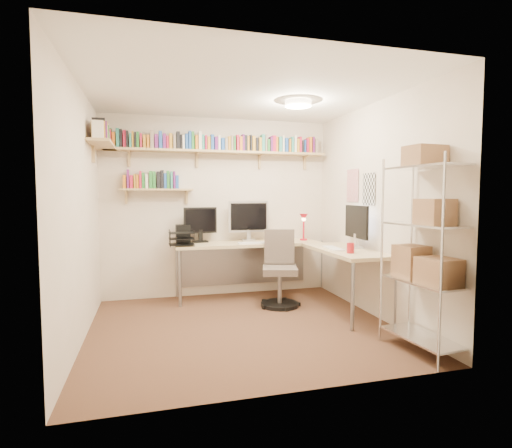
# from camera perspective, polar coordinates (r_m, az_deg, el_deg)

# --- Properties ---
(ground) EXTENTS (3.20, 3.20, 0.00)m
(ground) POSITION_cam_1_polar(r_m,az_deg,el_deg) (4.47, -1.93, -14.46)
(ground) COLOR #44321D
(ground) RESTS_ON ground
(room_shell) EXTENTS (3.24, 3.04, 2.52)m
(room_shell) POSITION_cam_1_polar(r_m,az_deg,el_deg) (4.24, -1.93, 5.80)
(room_shell) COLOR beige
(room_shell) RESTS_ON ground
(wall_shelves) EXTENTS (3.12, 1.09, 0.80)m
(wall_shelves) POSITION_cam_1_polar(r_m,az_deg,el_deg) (5.48, -9.51, 10.37)
(wall_shelves) COLOR tan
(wall_shelves) RESTS_ON ground
(corner_desk) EXTENTS (2.38, 2.01, 1.34)m
(corner_desk) POSITION_cam_1_polar(r_m,az_deg,el_deg) (5.33, 0.91, -2.97)
(corner_desk) COLOR beige
(corner_desk) RESTS_ON ground
(office_chair) EXTENTS (0.53, 0.54, 0.98)m
(office_chair) POSITION_cam_1_polar(r_m,az_deg,el_deg) (5.20, 3.39, -7.12)
(office_chair) COLOR black
(office_chair) RESTS_ON ground
(wire_rack) EXTENTS (0.44, 0.79, 1.86)m
(wire_rack) POSITION_cam_1_polar(r_m,az_deg,el_deg) (3.86, 23.11, -1.76)
(wire_rack) COLOR silver
(wire_rack) RESTS_ON ground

